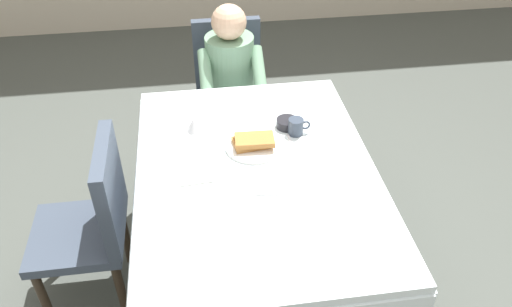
% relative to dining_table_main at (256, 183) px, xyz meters
% --- Properties ---
extents(ground_plane, '(14.00, 14.00, 0.00)m').
position_rel_dining_table_main_xyz_m(ground_plane, '(0.00, 0.00, -0.65)').
color(ground_plane, '#474C47').
extents(dining_table_main, '(1.12, 1.52, 0.74)m').
position_rel_dining_table_main_xyz_m(dining_table_main, '(0.00, 0.00, 0.00)').
color(dining_table_main, silver).
rests_on(dining_table_main, ground).
extents(chair_diner, '(0.44, 0.45, 0.93)m').
position_rel_dining_table_main_xyz_m(chair_diner, '(-0.02, 1.17, -0.12)').
color(chair_diner, '#384251').
rests_on(chair_diner, ground).
extents(diner_person, '(0.40, 0.43, 1.12)m').
position_rel_dining_table_main_xyz_m(diner_person, '(-0.02, 1.01, 0.02)').
color(diner_person, gray).
rests_on(diner_person, ground).
extents(chair_left_side, '(0.45, 0.44, 0.93)m').
position_rel_dining_table_main_xyz_m(chair_left_side, '(-0.77, 0.00, -0.12)').
color(chair_left_side, '#384251').
rests_on(chair_left_side, ground).
extents(plate_breakfast, '(0.28, 0.28, 0.02)m').
position_rel_dining_table_main_xyz_m(plate_breakfast, '(0.01, 0.17, 0.10)').
color(plate_breakfast, white).
rests_on(plate_breakfast, dining_table_main).
extents(breakfast_stack, '(0.20, 0.14, 0.05)m').
position_rel_dining_table_main_xyz_m(breakfast_stack, '(0.01, 0.16, 0.13)').
color(breakfast_stack, '#A36B33').
rests_on(breakfast_stack, plate_breakfast).
extents(cup_coffee, '(0.11, 0.08, 0.08)m').
position_rel_dining_table_main_xyz_m(cup_coffee, '(0.24, 0.25, 0.13)').
color(cup_coffee, '#333D4C').
rests_on(cup_coffee, dining_table_main).
extents(bowl_butter, '(0.11, 0.11, 0.04)m').
position_rel_dining_table_main_xyz_m(bowl_butter, '(0.20, 0.31, 0.11)').
color(bowl_butter, black).
rests_on(bowl_butter, dining_table_main).
extents(syrup_pitcher, '(0.08, 0.08, 0.07)m').
position_rel_dining_table_main_xyz_m(syrup_pitcher, '(-0.27, 0.34, 0.13)').
color(syrup_pitcher, silver).
rests_on(syrup_pitcher, dining_table_main).
extents(fork_left_of_plate, '(0.03, 0.18, 0.00)m').
position_rel_dining_table_main_xyz_m(fork_left_of_plate, '(-0.18, 0.15, 0.09)').
color(fork_left_of_plate, silver).
rests_on(fork_left_of_plate, dining_table_main).
extents(knife_right_of_plate, '(0.03, 0.20, 0.00)m').
position_rel_dining_table_main_xyz_m(knife_right_of_plate, '(0.20, 0.15, 0.09)').
color(knife_right_of_plate, silver).
rests_on(knife_right_of_plate, dining_table_main).
extents(spoon_near_edge, '(0.15, 0.03, 0.00)m').
position_rel_dining_table_main_xyz_m(spoon_near_edge, '(-0.00, -0.18, 0.09)').
color(spoon_near_edge, silver).
rests_on(spoon_near_edge, dining_table_main).
extents(napkin_folded, '(0.18, 0.13, 0.01)m').
position_rel_dining_table_main_xyz_m(napkin_folded, '(-0.28, -0.01, 0.09)').
color(napkin_folded, white).
rests_on(napkin_folded, dining_table_main).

